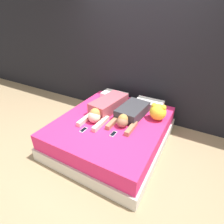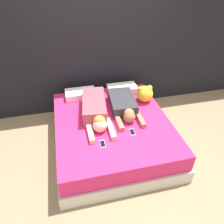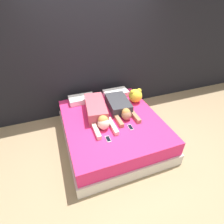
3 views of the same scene
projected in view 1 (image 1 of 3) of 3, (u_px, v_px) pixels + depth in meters
The scene contains 10 objects.
ground_plane at pixel (112, 142), 3.16m from camera, with size 12.00×12.00×0.00m, color #9E8460.
wall_back at pixel (141, 56), 3.38m from camera, with size 12.00×0.06×2.60m.
bed at pixel (112, 131), 3.05m from camera, with size 1.74×1.98×0.47m.
pillow_head_left at pixel (114, 95), 3.65m from camera, with size 0.52×0.30×0.11m.
pillow_head_right at pixel (149, 103), 3.33m from camera, with size 0.52×0.30×0.11m.
person_left at pixel (106, 107), 3.09m from camera, with size 0.44×1.12×0.23m.
person_right at pixel (130, 113), 2.94m from camera, with size 0.43×0.92×0.21m.
cell_phone_left at pixel (84, 130), 2.67m from camera, with size 0.06×0.14×0.01m.
cell_phone_right at pixel (113, 134), 2.58m from camera, with size 0.06×0.14×0.01m.
plush_toy at pixel (158, 112), 2.87m from camera, with size 0.27×0.27×0.29m.
Camera 1 is at (1.20, -2.16, 2.05)m, focal length 28.00 mm.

